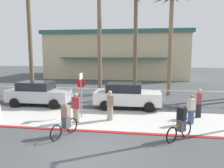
# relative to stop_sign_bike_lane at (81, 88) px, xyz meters

# --- Properties ---
(ground_plane) EXTENTS (80.00, 80.00, 0.00)m
(ground_plane) POSITION_rel_stop_sign_bike_lane_xyz_m (1.54, 5.53, -1.68)
(ground_plane) COLOR #424447
(sidewalk_strip) EXTENTS (44.00, 4.00, 0.02)m
(sidewalk_strip) POSITION_rel_stop_sign_bike_lane_xyz_m (1.54, -0.27, -1.67)
(sidewalk_strip) COLOR beige
(sidewalk_strip) RESTS_ON ground
(curb_paint) EXTENTS (44.00, 0.24, 0.03)m
(curb_paint) POSITION_rel_stop_sign_bike_lane_xyz_m (1.54, -2.27, -1.66)
(curb_paint) COLOR maroon
(curb_paint) RESTS_ON ground
(building_backdrop) EXTENTS (20.76, 13.01, 6.79)m
(building_backdrop) POSITION_rel_stop_sign_bike_lane_xyz_m (-0.63, 23.33, 1.73)
(building_backdrop) COLOR beige
(building_backdrop) RESTS_ON ground
(rail_fence) EXTENTS (25.62, 0.08, 1.04)m
(rail_fence) POSITION_rel_stop_sign_bike_lane_xyz_m (1.54, 4.03, -0.84)
(rail_fence) COLOR white
(rail_fence) RESTS_ON ground
(stop_sign_bike_lane) EXTENTS (0.52, 0.56, 2.56)m
(stop_sign_bike_lane) POSITION_rel_stop_sign_bike_lane_xyz_m (0.00, 0.00, 0.00)
(stop_sign_bike_lane) COLOR gray
(stop_sign_bike_lane) RESTS_ON ground
(palm_tree_1) EXTENTS (3.15, 3.32, 9.73)m
(palm_tree_1) POSITION_rel_stop_sign_bike_lane_xyz_m (-6.39, 6.28, 5.22)
(palm_tree_1) COLOR brown
(palm_tree_1) RESTS_ON ground
(palm_tree_2) EXTENTS (3.27, 2.98, 9.75)m
(palm_tree_2) POSITION_rel_stop_sign_bike_lane_xyz_m (-0.40, 7.37, 5.62)
(palm_tree_2) COLOR #756047
(palm_tree_2) RESTS_ON ground
(palm_tree_3) EXTENTS (3.02, 3.03, 9.08)m
(palm_tree_3) POSITION_rel_stop_sign_bike_lane_xyz_m (2.69, 8.56, 5.09)
(palm_tree_3) COLOR brown
(palm_tree_3) RESTS_ON ground
(palm_tree_4) EXTENTS (3.34, 2.83, 8.59)m
(palm_tree_4) POSITION_rel_stop_sign_bike_lane_xyz_m (5.72, 7.72, 4.42)
(palm_tree_4) COLOR #846B4C
(palm_tree_4) RESTS_ON ground
(car_silver_1) EXTENTS (4.40, 2.02, 1.69)m
(car_silver_1) POSITION_rel_stop_sign_bike_lane_xyz_m (-3.78, 2.33, -0.81)
(car_silver_1) COLOR #B2B7BC
(car_silver_1) RESTS_ON ground
(car_white_2) EXTENTS (4.40, 2.02, 1.69)m
(car_white_2) POSITION_rel_stop_sign_bike_lane_xyz_m (2.45, 2.44, -0.81)
(car_white_2) COLOR white
(car_white_2) RESTS_ON ground
(cyclist_teal_0) EXTENTS (0.67, 1.73, 1.50)m
(cyclist_teal_0) POSITION_rel_stop_sign_bike_lane_xyz_m (0.12, -2.99, -0.98)
(cyclist_teal_0) COLOR black
(cyclist_teal_0) RESTS_ON ground
(cyclist_yellow_1) EXTENTS (1.26, 1.40, 1.50)m
(cyclist_yellow_1) POSITION_rel_stop_sign_bike_lane_xyz_m (5.18, -2.64, -0.98)
(cyclist_yellow_1) COLOR black
(cyclist_yellow_1) RESTS_ON ground
(pedestrian_0) EXTENTS (0.43, 0.48, 1.67)m
(pedestrian_0) POSITION_rel_stop_sign_bike_lane_xyz_m (1.75, -0.41, -0.91)
(pedestrian_0) COLOR gray
(pedestrian_0) RESTS_ON ground
(pedestrian_1) EXTENTS (0.41, 0.34, 1.62)m
(pedestrian_1) POSITION_rel_stop_sign_bike_lane_xyz_m (0.02, -1.07, -0.93)
(pedestrian_1) COLOR gray
(pedestrian_1) RESTS_ON ground
(pedestrian_2) EXTENTS (0.38, 0.45, 1.69)m
(pedestrian_2) POSITION_rel_stop_sign_bike_lane_xyz_m (6.71, 0.87, -0.90)
(pedestrian_2) COLOR #232326
(pedestrian_2) RESTS_ON ground
(pedestrian_3) EXTENTS (0.47, 0.46, 1.56)m
(pedestrian_3) POSITION_rel_stop_sign_bike_lane_xyz_m (6.04, -0.40, -0.96)
(pedestrian_3) COLOR #384C7A
(pedestrian_3) RESTS_ON ground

